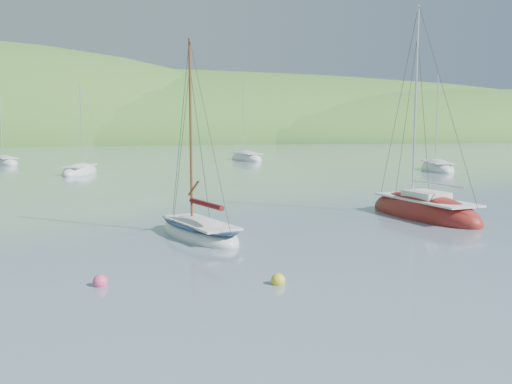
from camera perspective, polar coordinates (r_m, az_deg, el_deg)
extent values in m
plane|color=slate|center=(18.96, 2.91, -8.58)|extent=(700.00, 700.00, 0.00)
ellipsoid|color=#3B742C|center=(187.59, -12.71, 5.15)|extent=(440.00, 110.00, 44.00)
ellipsoid|color=#3B742C|center=(201.55, 14.01, 5.23)|extent=(240.00, 100.00, 34.00)
ellipsoid|color=silver|center=(25.77, -5.71, -4.22)|extent=(3.96, 6.52, 1.50)
cube|color=silver|center=(25.56, -5.60, -3.08)|extent=(3.02, 5.07, 0.10)
cylinder|color=brown|center=(25.96, -6.54, 6.05)|extent=(0.12, 0.12, 8.18)
ellipsoid|color=#0D1D31|center=(25.69, -5.72, -3.26)|extent=(3.91, 6.45, 0.26)
cylinder|color=maroon|center=(24.87, -5.01, -1.22)|extent=(1.10, 2.88, 0.24)
ellipsoid|color=maroon|center=(32.31, 16.40, -2.11)|extent=(3.97, 8.67, 2.30)
cube|color=silver|center=(32.07, 16.64, -0.72)|extent=(3.00, 6.75, 0.10)
cylinder|color=silver|center=(32.75, 15.66, 8.56)|extent=(0.12, 0.12, 10.45)
cube|color=silver|center=(32.04, 16.65, -0.30)|extent=(1.87, 2.53, 0.42)
cylinder|color=silver|center=(31.32, 17.65, 0.74)|extent=(0.63, 3.99, 0.09)
ellipsoid|color=silver|center=(60.46, -17.20, 1.90)|extent=(4.52, 7.25, 1.87)
cube|color=silver|center=(60.28, -17.27, 2.51)|extent=(3.44, 5.63, 0.10)
cylinder|color=silver|center=(61.02, -17.07, 6.39)|extent=(0.12, 0.12, 8.21)
ellipsoid|color=silver|center=(79.13, -0.96, 3.33)|extent=(4.07, 8.87, 2.32)
cube|color=silver|center=(78.92, -0.92, 3.91)|extent=(3.07, 6.90, 0.10)
cylinder|color=silver|center=(79.95, -1.23, 7.60)|extent=(0.12, 0.12, 10.27)
ellipsoid|color=silver|center=(77.96, -23.82, 2.67)|extent=(5.14, 7.69, 1.98)
cube|color=silver|center=(77.78, -23.82, 3.18)|extent=(3.92, 5.96, 0.10)
cylinder|color=silver|center=(78.65, -24.14, 6.35)|extent=(0.12, 0.12, 8.72)
ellipsoid|color=silver|center=(64.52, 17.67, 2.19)|extent=(5.02, 8.46, 2.18)
cube|color=silver|center=(64.31, 17.73, 2.86)|extent=(3.82, 6.57, 0.10)
cylinder|color=silver|center=(65.26, 17.62, 7.09)|extent=(0.12, 0.12, 9.58)
sphere|color=yellow|center=(18.21, 2.22, -8.83)|extent=(0.46, 0.46, 0.46)
sphere|color=#F54685|center=(18.68, -15.31, -8.67)|extent=(0.47, 0.47, 0.47)
sphere|color=#DC4320|center=(31.40, 18.41, -2.52)|extent=(0.50, 0.50, 0.50)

